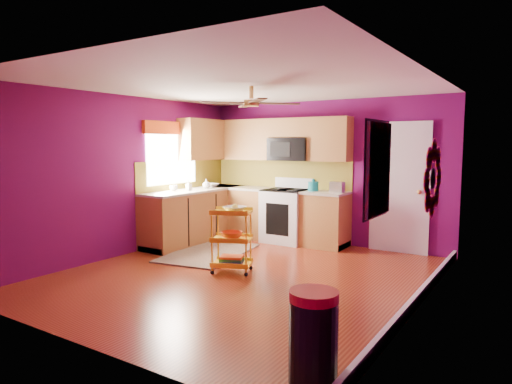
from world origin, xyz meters
The scene contains 18 objects.
ground centered at (0.00, 0.00, 0.00)m, with size 5.00×5.00×0.00m, color maroon.
room_envelope centered at (0.03, 0.00, 1.63)m, with size 4.54×5.04×2.52m.
lower_cabinets centered at (-1.35, 1.82, 0.43)m, with size 2.81×2.31×0.94m.
electric_range centered at (-0.55, 2.17, 0.48)m, with size 0.76×0.66×1.13m.
upper_cabinetry centered at (-1.24, 2.17, 1.80)m, with size 2.80×2.30×1.26m.
left_window centered at (-2.22, 1.05, 1.74)m, with size 0.08×1.35×1.08m.
panel_door centered at (1.35, 2.47, 1.02)m, with size 0.95×0.11×2.15m.
right_wall_art centered at (2.23, -0.34, 1.44)m, with size 0.04×2.74×1.04m.
ceiling_fan centered at (0.00, 0.20, 2.29)m, with size 1.01×1.01×0.26m.
shag_rug centered at (-1.16, 0.72, 0.01)m, with size 1.05×1.72×0.02m, color black.
rolling_cart centered at (-0.22, 0.06, 0.48)m, with size 0.63×0.55×0.94m.
trash_can centered at (1.97, -1.98, 0.35)m, with size 0.47×0.47×0.69m.
teal_kettle centered at (-0.04, 2.20, 1.02)m, with size 0.18×0.18×0.21m.
toaster centered at (0.40, 2.19, 1.03)m, with size 0.22×0.15×0.18m, color beige.
soap_bottle_a centered at (-1.91, 1.11, 1.03)m, with size 0.08×0.08×0.18m, color #EA3F72.
soap_bottle_b centered at (-1.87, 1.56, 1.03)m, with size 0.14×0.14×0.18m, color white.
counter_dish centered at (-1.97, 1.81, 0.98)m, with size 0.29×0.29×0.07m, color white.
counter_cup centered at (-2.06, 0.90, 0.99)m, with size 0.13×0.13×0.10m, color white.
Camera 1 is at (3.34, -4.88, 1.74)m, focal length 32.00 mm.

